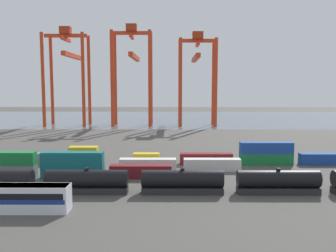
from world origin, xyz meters
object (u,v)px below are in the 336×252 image
at_px(freight_tank_row, 182,181).
at_px(gantry_crane_west, 68,66).
at_px(shipping_container_14, 27,159).
at_px(shipping_container_15, 87,159).
at_px(shipping_container_11, 212,165).
at_px(gantry_crane_central, 133,65).
at_px(gantry_crane_east, 197,68).
at_px(shipping_container_20, 326,159).
at_px(shipping_container_10, 148,165).

height_order(freight_tank_row, gantry_crane_west, gantry_crane_west).
distance_m(shipping_container_14, shipping_container_15, 13.86).
height_order(freight_tank_row, shipping_container_15, freight_tank_row).
height_order(shipping_container_11, gantry_crane_central, gantry_crane_central).
bearing_deg(freight_tank_row, shipping_container_15, 132.84).
bearing_deg(gantry_crane_east, shipping_container_20, -75.19).
bearing_deg(shipping_container_20, shipping_container_10, -171.04).
bearing_deg(shipping_container_15, freight_tank_row, -47.16).
distance_m(shipping_container_10, shipping_container_14, 29.19).
xyz_separation_m(shipping_container_14, shipping_container_15, (13.86, 0.00, 0.00)).
relative_size(shipping_container_10, gantry_crane_central, 0.26).
bearing_deg(shipping_container_20, gantry_crane_east, 104.81).
height_order(shipping_container_14, shipping_container_20, same).
height_order(shipping_container_14, gantry_crane_west, gantry_crane_west).
xyz_separation_m(shipping_container_15, shipping_container_20, (55.45, 0.00, 0.00)).
bearing_deg(shipping_container_20, gantry_crane_central, 121.09).
relative_size(shipping_container_10, gantry_crane_east, 0.28).
bearing_deg(shipping_container_14, shipping_container_20, 0.00).
height_order(shipping_container_11, shipping_container_15, same).
relative_size(shipping_container_11, gantry_crane_west, 0.27).
relative_size(shipping_container_11, shipping_container_14, 1.00).
relative_size(shipping_container_15, gantry_crane_east, 0.14).
bearing_deg(gantry_crane_central, shipping_container_15, -91.09).
distance_m(shipping_container_11, gantry_crane_west, 113.79).
xyz_separation_m(shipping_container_20, gantry_crane_west, (-83.94, 88.55, 26.30)).
xyz_separation_m(shipping_container_20, gantry_crane_east, (-23.58, 89.23, 25.14)).
bearing_deg(freight_tank_row, gantry_crane_central, 99.99).
xyz_separation_m(shipping_container_15, gantry_crane_central, (1.69, 89.14, 26.65)).
height_order(shipping_container_11, gantry_crane_west, gantry_crane_west).
relative_size(shipping_container_14, gantry_crane_east, 0.28).
xyz_separation_m(shipping_container_11, shipping_container_20, (27.07, 6.44, 0.00)).
height_order(shipping_container_10, gantry_crane_west, gantry_crane_west).
bearing_deg(gantry_crane_west, shipping_container_20, -46.53).
xyz_separation_m(freight_tank_row, shipping_container_20, (33.97, 23.16, -0.75)).
distance_m(gantry_crane_central, gantry_crane_east, 30.21).
xyz_separation_m(freight_tank_row, gantry_crane_east, (10.38, 112.39, 24.39)).
bearing_deg(freight_tank_row, shipping_container_10, 112.34).
bearing_deg(gantry_crane_west, shipping_container_15, -72.17).
height_order(freight_tank_row, shipping_container_11, freight_tank_row).
bearing_deg(shipping_container_15, shipping_container_20, 0.00).
height_order(freight_tank_row, shipping_container_10, freight_tank_row).
xyz_separation_m(shipping_container_20, gantry_crane_central, (-53.76, 89.14, 26.65)).
height_order(shipping_container_10, shipping_container_20, same).
relative_size(freight_tank_row, gantry_crane_east, 1.83).
bearing_deg(gantry_crane_west, gantry_crane_central, 1.11).
bearing_deg(shipping_container_10, gantry_crane_west, 114.40).
bearing_deg(shipping_container_20, shipping_container_15, 180.00).
distance_m(shipping_container_20, gantry_crane_west, 124.81).
height_order(shipping_container_14, shipping_container_15, same).
relative_size(shipping_container_10, shipping_container_15, 2.00).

